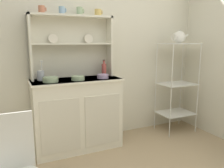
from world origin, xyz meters
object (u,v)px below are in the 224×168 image
Objects in this scene: porcelain_teapot at (179,37)px; cup_terracotta_0 at (42,9)px; hutch_cabinet at (77,113)px; utensil_jar at (41,75)px; wire_chair at (11,167)px; bowl_mixing_large at (51,80)px; bakers_rack at (177,80)px; jam_bottle at (104,69)px; hutch_shelf_unit at (71,42)px.

cup_terracotta_0 is at bearing 174.60° from porcelain_teapot.
cup_terracotta_0 is at bearing 159.77° from hutch_cabinet.
hutch_cabinet is 0.62m from utensil_jar.
utensil_jar is (-0.06, -0.04, -0.73)m from cup_terracotta_0.
wire_chair is (-0.75, -1.10, 0.07)m from hutch_cabinet.
bowl_mixing_large is at bearing -61.62° from utensil_jar.
wire_chair is 3.80× the size of utensil_jar.
cup_terracotta_0 is 0.78m from bowl_mixing_large.
bowl_mixing_large is (0.44, 1.03, 0.37)m from wire_chair.
cup_terracotta_0 reaches higher than bakers_rack.
jam_bottle is at bearing -2.85° from cup_terracotta_0.
bakers_rack is at bearing -1.86° from hutch_cabinet.
cup_terracotta_0 is 0.33× the size of porcelain_teapot.
wire_chair is at bearing -106.87° from utensil_jar.
hutch_shelf_unit is at bearing 37.65° from bowl_mixing_large.
bakers_rack is 2.46m from wire_chair.
porcelain_teapot reaches higher than bowl_mixing_large.
cup_terracotta_0 is at bearing 177.15° from jam_bottle.
porcelain_teapot is at bearing 0.84° from bowl_mixing_large.
jam_bottle is at bearing 0.61° from utensil_jar.
utensil_jar is (0.36, 1.18, 0.40)m from wire_chair.
utensil_jar is (-0.39, 0.08, 0.48)m from hutch_cabinet.
hutch_shelf_unit is 1.48m from porcelain_teapot.
cup_terracotta_0 is 1.82m from porcelain_teapot.
hutch_shelf_unit is 1.57m from bakers_rack.
bowl_mixing_large is 0.75× the size of utensil_jar.
wire_chair is at bearing -124.15° from hutch_cabinet.
jam_bottle is (0.39, 0.09, 0.50)m from hutch_cabinet.
hutch_cabinet is 6.31× the size of bowl_mixing_large.
bowl_mixing_large is 0.66× the size of porcelain_teapot.
cup_terracotta_0 is (-0.33, -0.04, 0.35)m from hutch_shelf_unit.
porcelain_teapot is at bearing -5.40° from cup_terracotta_0.
porcelain_teapot reaches higher than wire_chair.
bowl_mixing_large is at bearing 58.35° from wire_chair.
wire_chair is at bearing -133.75° from jam_bottle.
porcelain_teapot is at bearing -7.11° from jam_bottle.
cup_terracotta_0 is (-0.33, 0.12, 1.20)m from hutch_cabinet.
utensil_jar is 0.88× the size of porcelain_teapot.
porcelain_teapot is (1.85, -0.13, 0.44)m from utensil_jar.
wire_chair is at bearing -120.55° from hutch_shelf_unit.
cup_terracotta_0 reaches higher than bowl_mixing_large.
bowl_mixing_large is (-1.77, -0.03, 0.13)m from bakers_rack.
hutch_shelf_unit is at bearing 50.93° from wire_chair.
hutch_cabinet is 1.07× the size of hutch_shelf_unit.
jam_bottle is 0.93× the size of utensil_jar.
bakers_rack is 15.04× the size of cup_terracotta_0.
hutch_cabinet is 12.48× the size of cup_terracotta_0.
jam_bottle is 0.78m from utensil_jar.
utensil_jar is at bearing 176.13° from bakers_rack.
jam_bottle is (0.70, 0.16, 0.06)m from bowl_mixing_large.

